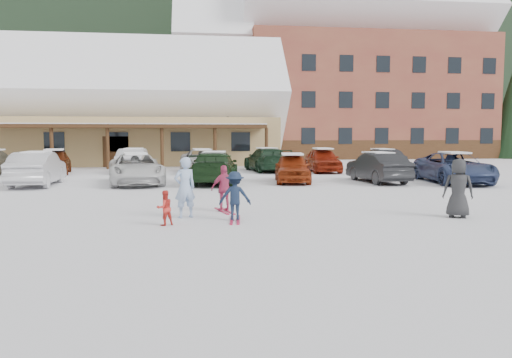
{
  "coord_description": "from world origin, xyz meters",
  "views": [
    {
      "loc": [
        -1.61,
        -13.75,
        2.33
      ],
      "look_at": [
        0.3,
        1.0,
        1.0
      ],
      "focal_mm": 35.0,
      "sensor_mm": 36.0,
      "label": 1
    }
  ],
  "objects": [
    {
      "name": "child_navy",
      "position": [
        -0.46,
        -0.39,
        0.67
      ],
      "size": [
        0.91,
        0.58,
        1.33
      ],
      "primitive_type": "imported",
      "rotation": [
        0.0,
        0.0,
        3.04
      ],
      "color": "#142139",
      "rests_on": "ground"
    },
    {
      "name": "adult_skier",
      "position": [
        -1.8,
        0.25,
        0.85
      ],
      "size": [
        0.73,
        0.62,
        1.71
      ],
      "primitive_type": "imported",
      "rotation": [
        0.0,
        0.0,
        3.53
      ],
      "color": "#9CB8E0",
      "rests_on": "ground"
    },
    {
      "name": "child_magenta",
      "position": [
        -0.63,
        1.24,
        0.7
      ],
      "size": [
        0.88,
        0.52,
        1.41
      ],
      "primitive_type": "imported",
      "rotation": [
        0.0,
        0.0,
        3.37
      ],
      "color": "#C03C67",
      "rests_on": "ground"
    },
    {
      "name": "parked_car_5",
      "position": [
        7.39,
        9.52,
        0.73
      ],
      "size": [
        1.9,
        4.54,
        1.46
      ],
      "primitive_type": "imported",
      "rotation": [
        0.0,
        0.0,
        3.22
      ],
      "color": "black",
      "rests_on": "ground"
    },
    {
      "name": "parked_car_2",
      "position": [
        -4.21,
        10.11,
        0.73
      ],
      "size": [
        3.22,
        5.54,
        1.45
      ],
      "primitive_type": "imported",
      "rotation": [
        0.0,
        0.0,
        0.16
      ],
      "color": "silver",
      "rests_on": "ground"
    },
    {
      "name": "skis_child_magenta",
      "position": [
        -0.63,
        1.24,
        0.01
      ],
      "size": [
        0.51,
        1.41,
        0.03
      ],
      "primitive_type": "cube",
      "rotation": [
        0.0,
        0.0,
        3.37
      ],
      "color": "#B71A3F",
      "rests_on": "ground"
    },
    {
      "name": "day_lodge",
      "position": [
        -9.0,
        27.96,
        3.94
      ],
      "size": [
        29.12,
        12.5,
        10.38
      ],
      "color": "tan",
      "rests_on": "ground"
    },
    {
      "name": "alpine_hotel",
      "position": [
        14.27,
        38.0,
        8.63
      ],
      "size": [
        31.48,
        14.01,
        21.48
      ],
      "color": "brown",
      "rests_on": "ground"
    },
    {
      "name": "parked_car_3",
      "position": [
        -0.53,
        10.03,
        0.75
      ],
      "size": [
        2.71,
        5.4,
        1.51
      ],
      "primitive_type": "imported",
      "rotation": [
        0.0,
        0.0,
        3.02
      ],
      "color": "black",
      "rests_on": "ground"
    },
    {
      "name": "parked_car_9",
      "position": [
        -5.14,
        17.54,
        0.74
      ],
      "size": [
        1.71,
        4.52,
        1.47
      ],
      "primitive_type": "imported",
      "rotation": [
        0.0,
        0.0,
        3.11
      ],
      "color": "silver",
      "rests_on": "ground"
    },
    {
      "name": "parked_car_8",
      "position": [
        -9.69,
        17.08,
        0.72
      ],
      "size": [
        2.37,
        4.47,
        1.45
      ],
      "primitive_type": "imported",
      "rotation": [
        0.0,
        0.0,
        0.16
      ],
      "color": "#60260F",
      "rests_on": "ground"
    },
    {
      "name": "parked_car_10",
      "position": [
        -0.98,
        16.57,
        0.72
      ],
      "size": [
        2.79,
        5.35,
        1.44
      ],
      "primitive_type": "imported",
      "rotation": [
        0.0,
        0.0,
        0.08
      ],
      "color": "silver",
      "rests_on": "ground"
    },
    {
      "name": "parked_car_6",
      "position": [
        10.94,
        8.8,
        0.74
      ],
      "size": [
        2.96,
        5.51,
        1.47
      ],
      "primitive_type": "imported",
      "rotation": [
        0.0,
        0.0,
        -0.1
      ],
      "color": "navy",
      "rests_on": "ground"
    },
    {
      "name": "skis_child_navy",
      "position": [
        -0.46,
        -0.39,
        0.01
      ],
      "size": [
        0.34,
        1.41,
        0.03
      ],
      "primitive_type": "cube",
      "rotation": [
        0.0,
        0.0,
        3.04
      ],
      "color": "#B71A3F",
      "rests_on": "ground"
    },
    {
      "name": "toddler_red",
      "position": [
        -2.31,
        -0.89,
        0.45
      ],
      "size": [
        0.55,
        0.51,
        0.91
      ],
      "primitive_type": "imported",
      "rotation": [
        0.0,
        0.0,
        3.63
      ],
      "color": "red",
      "rests_on": "ground"
    },
    {
      "name": "conifer_3",
      "position": [
        6.0,
        44.0,
        5.12
      ],
      "size": [
        3.96,
        3.96,
        9.18
      ],
      "color": "black",
      "rests_on": "ground"
    },
    {
      "name": "parked_car_4",
      "position": [
        3.26,
        10.11,
        0.7
      ],
      "size": [
        2.21,
        4.28,
        1.39
      ],
      "primitive_type": "imported",
      "rotation": [
        0.0,
        0.0,
        -0.14
      ],
      "color": "#953111",
      "rests_on": "ground"
    },
    {
      "name": "bystander_dark",
      "position": [
        5.8,
        -0.71,
        0.83
      ],
      "size": [
        0.96,
        0.81,
        1.67
      ],
      "primitive_type": "imported",
      "rotation": [
        0.0,
        0.0,
        2.73
      ],
      "color": "#28282A",
      "rests_on": "ground"
    },
    {
      "name": "conifer_4",
      "position": [
        34.0,
        46.0,
        6.54
      ],
      "size": [
        5.06,
        5.06,
        11.73
      ],
      "color": "black",
      "rests_on": "ground"
    },
    {
      "name": "parked_car_1",
      "position": [
        -8.6,
        10.0,
        0.77
      ],
      "size": [
        1.82,
        4.74,
        1.54
      ],
      "primitive_type": "imported",
      "rotation": [
        0.0,
        0.0,
        3.18
      ],
      "color": "silver",
      "rests_on": "ground"
    },
    {
      "name": "parked_car_13",
      "position": [
        10.78,
        17.52,
        0.69
      ],
      "size": [
        1.66,
        4.27,
        1.38
      ],
      "primitive_type": "imported",
      "rotation": [
        0.0,
        0.0,
        3.19
      ],
      "color": "black",
      "rests_on": "ground"
    },
    {
      "name": "lamp_post",
      "position": [
        1.21,
        25.05,
        3.88
      ],
      "size": [
        0.5,
        0.25,
        6.95
      ],
      "color": "black",
      "rests_on": "ground"
    },
    {
      "name": "forested_hillside",
      "position": [
        0.0,
        85.0,
        19.0
      ],
      "size": [
        300.0,
        70.0,
        38.0
      ],
      "primitive_type": "cube",
      "color": "black",
      "rests_on": "ground"
    },
    {
      "name": "parked_car_11",
      "position": [
        3.11,
        17.45,
        0.74
      ],
      "size": [
        2.63,
        5.29,
        1.48
      ],
      "primitive_type": "imported",
      "rotation": [
        0.0,
        0.0,
        3.26
      ],
      "color": "#193521",
      "rests_on": "ground"
    },
    {
      "name": "parked_car_12",
      "position": [
        6.47,
        16.38,
        0.74
      ],
      "size": [
        1.89,
        4.39,
        1.48
      ],
      "primitive_type": "imported",
      "rotation": [
        0.0,
        0.0,
        -0.04
      ],
      "color": "maroon",
      "rests_on": "ground"
    },
    {
      "name": "ground",
      "position": [
        0.0,
        0.0,
        0.0
      ],
      "size": [
        160.0,
        160.0,
        0.0
      ],
      "primitive_type": "plane",
      "color": "white",
      "rests_on": "ground"
    }
  ]
}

